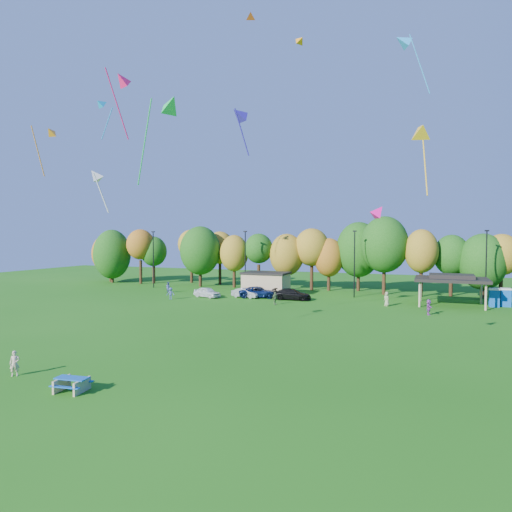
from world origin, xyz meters
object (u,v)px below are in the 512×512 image
at_px(car_d, 292,294).
at_px(car_b, 246,293).
at_px(picnic_table, 72,383).
at_px(car_c, 259,292).
at_px(porta_potties, 506,298).
at_px(car_a, 207,292).
at_px(kite_flyer, 15,363).

bearing_deg(car_d, car_b, 88.75).
height_order(picnic_table, car_c, car_c).
height_order(porta_potties, picnic_table, porta_potties).
relative_size(picnic_table, car_d, 0.38).
distance_m(car_a, car_d, 11.58).
distance_m(porta_potties, kite_flyer, 51.10).
height_order(car_a, car_c, car_c).
height_order(porta_potties, car_c, porta_potties).
height_order(picnic_table, car_d, car_d).
xyz_separation_m(car_a, car_d, (11.42, 1.92, 0.03)).
distance_m(picnic_table, car_d, 37.92).
height_order(porta_potties, kite_flyer, porta_potties).
distance_m(picnic_table, kite_flyer, 5.28).
bearing_deg(car_a, car_c, -52.31).
height_order(kite_flyer, car_a, kite_flyer).
bearing_deg(car_a, car_b, -53.42).
bearing_deg(porta_potties, car_d, -172.58).
xyz_separation_m(kite_flyer, car_a, (-5.22, 35.09, -0.06)).
distance_m(porta_potties, car_a, 37.00).
height_order(kite_flyer, car_c, kite_flyer).
bearing_deg(car_b, picnic_table, -161.84).
relative_size(kite_flyer, car_a, 0.37).
bearing_deg(car_a, car_d, -62.18).
bearing_deg(picnic_table, kite_flyer, 163.86).
bearing_deg(car_d, car_c, 81.32).
bearing_deg(picnic_table, car_a, 99.77).
bearing_deg(car_c, picnic_table, 172.09).
bearing_deg(car_c, car_b, 99.13).
relative_size(car_b, car_d, 0.78).
bearing_deg(car_b, car_a, 118.27).
relative_size(car_b, car_c, 0.73).
bearing_deg(car_d, kite_flyer, 166.85).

